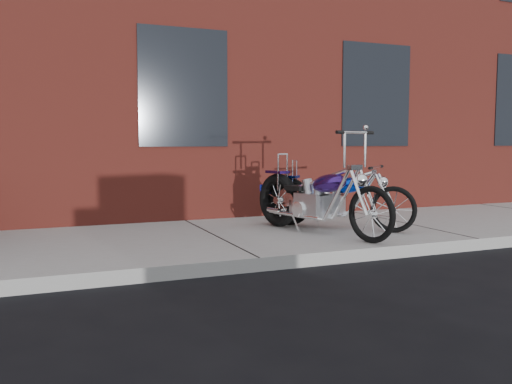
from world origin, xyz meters
name	(u,v)px	position (x,y,z in m)	size (l,w,h in m)	color
ground	(259,272)	(0.00, 0.00, 0.00)	(120.00, 120.00, 0.00)	black
sidewalk	(215,241)	(0.00, 1.50, 0.07)	(22.00, 3.00, 0.15)	gray
building_brick	(128,30)	(0.00, 8.00, 4.00)	(22.00, 10.00, 8.00)	maroon
chopper_purple	(317,201)	(1.31, 1.14, 0.59)	(0.88, 2.34, 1.35)	black
chopper_blue	(335,201)	(1.75, 1.42, 0.54)	(1.50, 1.72, 0.95)	black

